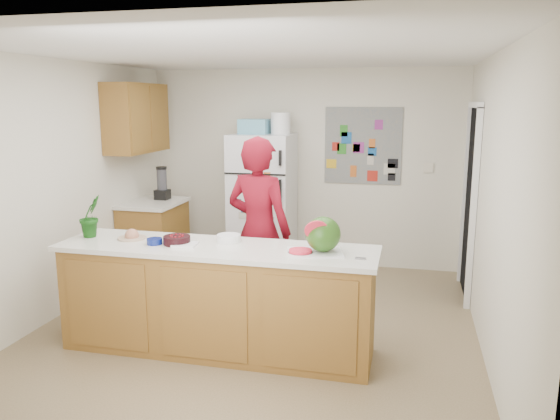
% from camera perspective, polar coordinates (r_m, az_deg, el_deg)
% --- Properties ---
extents(floor, '(4.00, 4.50, 0.02)m').
position_cam_1_polar(floor, '(5.25, -2.46, -12.36)').
color(floor, brown).
rests_on(floor, ground).
extents(wall_back, '(4.00, 0.02, 2.50)m').
position_cam_1_polar(wall_back, '(7.06, 2.51, 4.41)').
color(wall_back, beige).
rests_on(wall_back, ground).
extents(wall_left, '(0.02, 4.50, 2.50)m').
position_cam_1_polar(wall_left, '(5.76, -22.17, 2.03)').
color(wall_left, beige).
rests_on(wall_left, ground).
extents(wall_right, '(0.02, 4.50, 2.50)m').
position_cam_1_polar(wall_right, '(4.74, 21.45, 0.24)').
color(wall_right, beige).
rests_on(wall_right, ground).
extents(ceiling, '(4.00, 4.50, 0.02)m').
position_cam_1_polar(ceiling, '(4.82, -2.72, 16.22)').
color(ceiling, white).
rests_on(ceiling, wall_back).
extents(doorway, '(0.03, 0.85, 2.04)m').
position_cam_1_polar(doorway, '(6.20, 19.31, 0.66)').
color(doorway, black).
rests_on(doorway, ground).
extents(peninsula_base, '(2.60, 0.62, 0.88)m').
position_cam_1_polar(peninsula_base, '(4.70, -6.59, -9.42)').
color(peninsula_base, brown).
rests_on(peninsula_base, floor).
extents(peninsula_top, '(2.68, 0.70, 0.04)m').
position_cam_1_polar(peninsula_top, '(4.55, -6.72, -4.00)').
color(peninsula_top, silver).
rests_on(peninsula_top, peninsula_base).
extents(side_counter_base, '(0.60, 0.80, 0.86)m').
position_cam_1_polar(side_counter_base, '(6.90, -12.99, -2.97)').
color(side_counter_base, brown).
rests_on(side_counter_base, floor).
extents(side_counter_top, '(0.64, 0.84, 0.04)m').
position_cam_1_polar(side_counter_top, '(6.80, -13.16, 0.71)').
color(side_counter_top, silver).
rests_on(side_counter_top, side_counter_base).
extents(upper_cabinets, '(0.35, 1.00, 0.80)m').
position_cam_1_polar(upper_cabinets, '(6.71, -14.75, 9.27)').
color(upper_cabinets, brown).
rests_on(upper_cabinets, wall_left).
extents(refrigerator, '(0.75, 0.70, 1.70)m').
position_cam_1_polar(refrigerator, '(6.85, -1.82, 0.83)').
color(refrigerator, silver).
rests_on(refrigerator, floor).
extents(fridge_top_bin, '(0.35, 0.28, 0.18)m').
position_cam_1_polar(fridge_top_bin, '(6.77, -2.70, 8.71)').
color(fridge_top_bin, '#5999B2').
rests_on(fridge_top_bin, refrigerator).
extents(photo_collage, '(0.95, 0.01, 0.95)m').
position_cam_1_polar(photo_collage, '(6.90, 8.66, 6.64)').
color(photo_collage, slate).
rests_on(photo_collage, wall_back).
extents(person, '(0.73, 0.57, 1.78)m').
position_cam_1_polar(person, '(5.15, -2.22, -2.21)').
color(person, maroon).
rests_on(person, floor).
extents(blender_appliance, '(0.12, 0.12, 0.38)m').
position_cam_1_polar(blender_appliance, '(6.90, -12.22, 2.66)').
color(blender_appliance, black).
rests_on(blender_appliance, side_counter_top).
extents(cutting_board, '(0.49, 0.42, 0.01)m').
position_cam_1_polar(cutting_board, '(4.32, 3.67, -4.42)').
color(cutting_board, silver).
rests_on(cutting_board, peninsula_top).
extents(watermelon, '(0.28, 0.28, 0.28)m').
position_cam_1_polar(watermelon, '(4.30, 4.53, -2.54)').
color(watermelon, '#215818').
rests_on(watermelon, cutting_board).
extents(watermelon_slice, '(0.18, 0.18, 0.02)m').
position_cam_1_polar(watermelon_slice, '(4.29, 2.15, -4.30)').
color(watermelon_slice, red).
rests_on(watermelon_slice, cutting_board).
extents(cherry_bowl, '(0.23, 0.23, 0.07)m').
position_cam_1_polar(cherry_bowl, '(4.65, -10.73, -3.10)').
color(cherry_bowl, black).
rests_on(cherry_bowl, peninsula_top).
extents(white_bowl, '(0.24, 0.24, 0.06)m').
position_cam_1_polar(white_bowl, '(4.67, -5.38, -2.94)').
color(white_bowl, white).
rests_on(white_bowl, peninsula_top).
extents(cobalt_bowl, '(0.17, 0.17, 0.05)m').
position_cam_1_polar(cobalt_bowl, '(4.69, -12.97, -3.20)').
color(cobalt_bowl, navy).
rests_on(cobalt_bowl, peninsula_top).
extents(plate, '(0.32, 0.32, 0.02)m').
position_cam_1_polar(plate, '(4.92, -15.21, -2.84)').
color(plate, '#BEAF94').
rests_on(plate, peninsula_top).
extents(paper_towel, '(0.21, 0.19, 0.02)m').
position_cam_1_polar(paper_towel, '(4.59, -9.91, -3.59)').
color(paper_towel, white).
rests_on(paper_towel, peninsula_top).
extents(keys, '(0.08, 0.04, 0.01)m').
position_cam_1_polar(keys, '(4.19, 8.40, -5.03)').
color(keys, gray).
rests_on(keys, peninsula_top).
extents(potted_plant, '(0.21, 0.24, 0.37)m').
position_cam_1_polar(potted_plant, '(5.07, -19.18, -0.60)').
color(potted_plant, '#17490D').
rests_on(potted_plant, peninsula_top).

